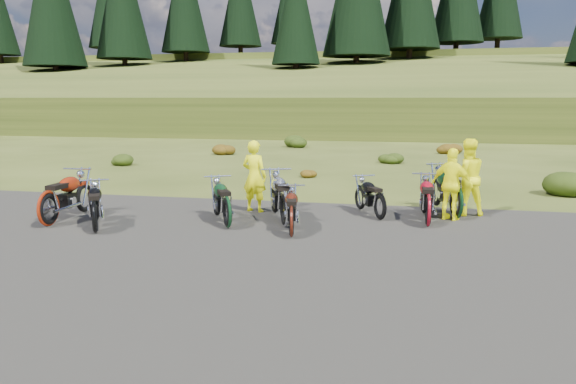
% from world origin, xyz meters
% --- Properties ---
extents(ground, '(300.00, 300.00, 0.00)m').
position_xyz_m(ground, '(0.00, 0.00, 0.00)').
color(ground, '#374216').
rests_on(ground, ground).
extents(gravel_pad, '(20.00, 12.00, 0.04)m').
position_xyz_m(gravel_pad, '(0.00, -2.00, 0.00)').
color(gravel_pad, black).
rests_on(gravel_pad, ground).
extents(hill_slope, '(300.00, 45.97, 9.37)m').
position_xyz_m(hill_slope, '(0.00, 50.00, 0.00)').
color(hill_slope, '#314115').
rests_on(hill_slope, ground).
extents(hill_plateau, '(300.00, 90.00, 9.17)m').
position_xyz_m(hill_plateau, '(0.00, 110.00, 0.00)').
color(hill_plateau, '#314115').
rests_on(hill_plateau, ground).
extents(conifer_14, '(5.28, 5.28, 14.00)m').
position_xyz_m(conifer_14, '(-51.00, 70.00, 16.55)').
color(conifer_14, black).
rests_on(conifer_14, ground).
extents(conifer_20, '(5.72, 5.72, 15.00)m').
position_xyz_m(conifer_20, '(-15.00, 75.00, 17.65)').
color(conifer_20, black).
rests_on(conifer_20, ground).
extents(conifer_21, '(5.28, 5.28, 14.00)m').
position_xyz_m(conifer_21, '(-9.00, 50.00, 12.56)').
color(conifer_21, black).
rests_on(conifer_21, ground).
extents(shrub_1, '(1.03, 1.03, 0.61)m').
position_xyz_m(shrub_1, '(-9.10, 11.30, 0.31)').
color(shrub_1, '#22350D').
rests_on(shrub_1, ground).
extents(shrub_2, '(1.30, 1.30, 0.77)m').
position_xyz_m(shrub_2, '(-6.20, 16.60, 0.38)').
color(shrub_2, '#6B370D').
rests_on(shrub_2, ground).
extents(shrub_3, '(1.56, 1.56, 0.92)m').
position_xyz_m(shrub_3, '(-3.30, 21.90, 0.46)').
color(shrub_3, '#22350D').
rests_on(shrub_3, ground).
extents(shrub_4, '(0.77, 0.77, 0.45)m').
position_xyz_m(shrub_4, '(-0.40, 9.20, 0.23)').
color(shrub_4, '#6B370D').
rests_on(shrub_4, ground).
extents(shrub_5, '(1.03, 1.03, 0.61)m').
position_xyz_m(shrub_5, '(2.50, 14.50, 0.31)').
color(shrub_5, '#22350D').
rests_on(shrub_5, ground).
extents(shrub_6, '(1.30, 1.30, 0.77)m').
position_xyz_m(shrub_6, '(5.40, 19.80, 0.38)').
color(shrub_6, '#6B370D').
rests_on(shrub_6, ground).
extents(shrub_7, '(1.56, 1.56, 0.92)m').
position_xyz_m(shrub_7, '(8.30, 7.10, 0.46)').
color(shrub_7, '#22350D').
rests_on(shrub_7, ground).
extents(motorcycle_0, '(1.57, 2.07, 1.05)m').
position_xyz_m(motorcycle_0, '(-3.28, -0.55, 0.00)').
color(motorcycle_0, black).
rests_on(motorcycle_0, ground).
extents(motorcycle_1, '(0.84, 2.33, 1.21)m').
position_xyz_m(motorcycle_1, '(-4.68, -0.17, 0.00)').
color(motorcycle_1, maroon).
rests_on(motorcycle_1, ground).
extents(motorcycle_2, '(1.60, 2.11, 1.07)m').
position_xyz_m(motorcycle_2, '(-0.62, 0.50, 0.00)').
color(motorcycle_2, black).
rests_on(motorcycle_2, ground).
extents(motorcycle_3, '(1.57, 2.43, 1.21)m').
position_xyz_m(motorcycle_3, '(0.61, 0.90, 0.00)').
color(motorcycle_3, silver).
rests_on(motorcycle_3, ground).
extents(motorcycle_4, '(0.99, 1.96, 0.98)m').
position_xyz_m(motorcycle_4, '(0.96, -0.00, 0.00)').
color(motorcycle_4, '#45160B').
rests_on(motorcycle_4, ground).
extents(motorcycle_5, '(1.40, 1.93, 0.97)m').
position_xyz_m(motorcycle_5, '(2.69, 2.11, 0.00)').
color(motorcycle_5, black).
rests_on(motorcycle_5, ground).
extents(motorcycle_6, '(0.77, 2.13, 1.10)m').
position_xyz_m(motorcycle_6, '(3.80, 1.61, 0.00)').
color(motorcycle_6, maroon).
rests_on(motorcycle_6, ground).
extents(motorcycle_7, '(1.37, 2.47, 1.23)m').
position_xyz_m(motorcycle_7, '(4.50, 2.61, 0.00)').
color(motorcycle_7, black).
rests_on(motorcycle_7, ground).
extents(person_middle, '(0.76, 0.59, 1.84)m').
position_xyz_m(person_middle, '(-0.53, 2.45, 0.92)').
color(person_middle, '#F7F90D').
rests_on(person_middle, ground).
extents(person_right_a, '(1.08, 0.93, 1.91)m').
position_xyz_m(person_right_a, '(4.75, 3.13, 0.96)').
color(person_right_a, '#F7F90D').
rests_on(person_right_a, ground).
extents(person_right_b, '(1.09, 0.84, 1.73)m').
position_xyz_m(person_right_b, '(4.36, 2.46, 0.86)').
color(person_right_b, '#F7F90D').
rests_on(person_right_b, ground).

